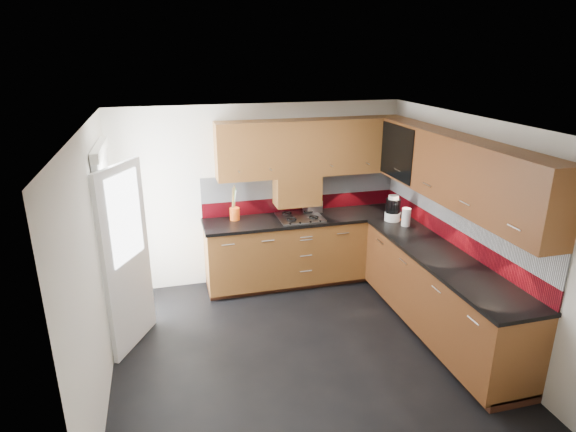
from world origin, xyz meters
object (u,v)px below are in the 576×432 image
object	(u,v)px
gas_hob	(300,217)
toaster	(313,207)
food_processor	(393,209)
utensil_pot	(235,212)

from	to	relation	value
gas_hob	toaster	bearing A→B (deg)	38.68
food_processor	toaster	bearing A→B (deg)	147.73
utensil_pot	toaster	world-z (taller)	utensil_pot
toaster	food_processor	bearing A→B (deg)	-32.27
utensil_pot	food_processor	size ratio (longest dim) A/B	1.38
gas_hob	toaster	xyz separation A→B (m)	(0.23, 0.18, 0.07)
utensil_pot	gas_hob	bearing A→B (deg)	-10.70
gas_hob	food_processor	size ratio (longest dim) A/B	1.73
toaster	food_processor	distance (m)	1.07
toaster	food_processor	world-z (taller)	food_processor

